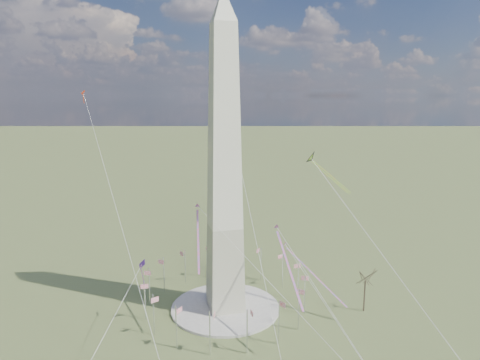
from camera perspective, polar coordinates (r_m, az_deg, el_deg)
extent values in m
plane|color=#565E2F|center=(148.92, -1.96, -16.78)|extent=(2000.00, 2000.00, 0.00)
cylinder|color=#B6B1A7|center=(148.73, -1.96, -16.64)|extent=(36.00, 36.00, 0.80)
pyramid|color=beige|center=(134.10, -2.26, 22.35)|extent=(9.90, 9.90, 10.00)
cylinder|color=white|center=(153.41, 7.78, -13.30)|extent=(0.36, 0.36, 13.00)
cube|color=red|center=(152.41, 7.64, -11.30)|extent=(2.40, 0.08, 1.50)
cylinder|color=white|center=(161.14, 5.71, -12.01)|extent=(0.36, 0.36, 13.00)
cube|color=red|center=(160.02, 5.42, -10.13)|extent=(2.25, 0.99, 1.50)
cylinder|color=white|center=(166.71, 2.82, -11.15)|extent=(0.36, 0.36, 13.00)
cube|color=red|center=(165.33, 2.43, -9.37)|extent=(1.75, 1.75, 1.50)
cylinder|color=white|center=(169.52, -0.54, -10.75)|extent=(0.36, 0.36, 13.00)
cube|color=red|center=(167.78, -0.99, -9.05)|extent=(0.99, 2.25, 1.50)
cylinder|color=white|center=(169.27, -4.04, -10.81)|extent=(0.36, 0.36, 13.00)
cube|color=red|center=(167.13, -4.50, -9.17)|extent=(0.08, 2.40, 1.50)
cylinder|color=white|center=(165.99, -7.34, -11.34)|extent=(0.36, 0.36, 13.00)
cube|color=red|center=(163.44, -7.78, -9.72)|extent=(0.99, 2.25, 1.50)
cylinder|color=white|center=(160.01, -10.11, -12.31)|extent=(0.36, 0.36, 13.00)
cube|color=red|center=(157.08, -10.49, -10.69)|extent=(1.75, 1.75, 1.50)
cylinder|color=white|center=(152.01, -11.99, -13.69)|extent=(0.36, 0.36, 13.00)
cube|color=red|center=(148.76, -12.24, -12.04)|extent=(2.25, 0.99, 1.50)
cylinder|color=white|center=(142.97, -12.56, -15.39)|extent=(0.36, 0.36, 13.00)
cube|color=red|center=(139.52, -12.63, -13.67)|extent=(2.40, 0.08, 1.50)
cylinder|color=white|center=(134.19, -11.45, -17.21)|extent=(0.36, 0.36, 13.00)
cube|color=red|center=(130.72, -11.28, -15.39)|extent=(2.25, 0.99, 1.50)
cylinder|color=white|center=(127.20, -8.50, -18.80)|extent=(0.36, 0.36, 13.00)
cube|color=red|center=(123.93, -8.08, -16.84)|extent=(1.75, 1.75, 1.50)
cylinder|color=white|center=(123.45, -4.04, -19.70)|extent=(0.36, 0.36, 13.00)
cube|color=red|center=(120.59, -3.44, -17.59)|extent=(0.99, 2.25, 1.50)
cylinder|color=white|center=(123.79, 0.95, -19.58)|extent=(0.36, 0.36, 13.00)
cube|color=red|center=(121.49, 1.58, -17.34)|extent=(0.08, 2.40, 1.50)
cylinder|color=white|center=(128.15, 5.20, -18.47)|extent=(0.36, 0.36, 13.00)
cube|color=red|center=(126.42, 5.70, -16.19)|extent=(0.99, 2.25, 1.50)
cylinder|color=white|center=(135.54, 7.83, -16.78)|extent=(0.36, 0.36, 13.00)
cube|color=red|center=(134.24, 8.11, -14.54)|extent=(1.75, 1.75, 1.50)
cylinder|color=white|center=(144.46, 8.61, -14.95)|extent=(0.36, 0.36, 13.00)
cube|color=red|center=(143.40, 8.67, -12.82)|extent=(2.25, 0.99, 1.50)
cylinder|color=#433728|center=(150.73, 16.25, -14.62)|extent=(0.45, 0.45, 10.68)
cube|color=orange|center=(153.95, 12.14, 0.47)|extent=(9.76, 11.06, 10.04)
cube|color=orange|center=(152.28, 11.89, 0.36)|extent=(9.76, 11.06, 10.04)
cube|color=#3B1666|center=(135.46, -12.92, -10.87)|extent=(1.70, 2.91, 2.52)
cube|color=#FC3327|center=(137.06, -12.84, -12.49)|extent=(1.25, 3.12, 8.70)
cube|color=#FC3327|center=(123.68, 6.57, -11.61)|extent=(1.58, 23.19, 14.52)
cube|color=#FC3327|center=(129.24, -5.60, -7.92)|extent=(3.89, 20.62, 13.02)
cube|color=#FC3327|center=(144.71, 10.07, -12.55)|extent=(13.71, 19.01, 14.33)
cube|color=#E3411A|center=(166.20, -20.19, 10.92)|extent=(1.64, 1.66, 1.74)
cube|color=#E3411A|center=(166.20, -20.15, 10.26)|extent=(0.35, 1.50, 3.99)
cube|color=white|center=(170.80, -2.82, 15.00)|extent=(1.80, 1.64, 1.81)
cube|color=white|center=(170.68, -2.81, 14.34)|extent=(0.26, 1.56, 4.16)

